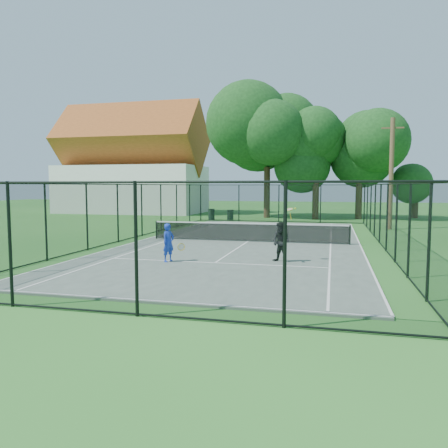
% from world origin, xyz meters
% --- Properties ---
extents(ground, '(120.00, 120.00, 0.00)m').
position_xyz_m(ground, '(0.00, 0.00, 0.00)').
color(ground, '#266021').
extents(tennis_court, '(11.00, 24.00, 0.06)m').
position_xyz_m(tennis_court, '(0.00, 0.00, 0.03)').
color(tennis_court, '#515F55').
rests_on(tennis_court, ground).
extents(tennis_net, '(10.08, 0.08, 0.95)m').
position_xyz_m(tennis_net, '(0.00, 0.00, 0.58)').
color(tennis_net, black).
rests_on(tennis_net, tennis_court).
extents(fence, '(13.10, 26.10, 3.00)m').
position_xyz_m(fence, '(0.00, 0.00, 1.50)').
color(fence, black).
rests_on(fence, ground).
extents(tree_near_left, '(8.26, 8.26, 10.78)m').
position_xyz_m(tree_near_left, '(-1.68, 17.85, 6.63)').
color(tree_near_left, '#332114').
rests_on(tree_near_left, ground).
extents(tree_near_mid, '(6.87, 6.87, 8.99)m').
position_xyz_m(tree_near_mid, '(2.72, 16.85, 5.54)').
color(tree_near_mid, '#332114').
rests_on(tree_near_mid, ground).
extents(tree_near_right, '(5.91, 5.91, 8.15)m').
position_xyz_m(tree_near_right, '(6.36, 17.97, 5.18)').
color(tree_near_right, '#332114').
rests_on(tree_near_right, ground).
extents(tree_far_right, '(3.91, 3.91, 5.17)m').
position_xyz_m(tree_far_right, '(11.36, 20.47, 3.19)').
color(tree_far_right, '#332114').
rests_on(tree_far_right, ground).
extents(building, '(15.30, 8.15, 11.87)m').
position_xyz_m(building, '(-17.00, 22.00, 4.93)').
color(building, silver).
rests_on(building, ground).
extents(trash_bin_left, '(0.58, 0.58, 0.94)m').
position_xyz_m(trash_bin_left, '(-5.84, 13.92, 0.48)').
color(trash_bin_left, black).
rests_on(trash_bin_left, ground).
extents(trash_bin_right, '(0.58, 0.58, 0.86)m').
position_xyz_m(trash_bin_right, '(-4.24, 14.14, 0.44)').
color(trash_bin_right, black).
rests_on(trash_bin_right, ground).
extents(utility_pole, '(1.40, 0.30, 7.33)m').
position_xyz_m(utility_pole, '(7.87, 9.00, 3.73)').
color(utility_pole, '#4C3823').
rests_on(utility_pole, ground).
extents(player_blue, '(0.85, 0.62, 1.43)m').
position_xyz_m(player_blue, '(-1.76, -6.55, 0.77)').
color(player_blue, '#1633BE').
rests_on(player_blue, tennis_court).
extents(player_black, '(0.96, 0.91, 2.02)m').
position_xyz_m(player_black, '(2.34, -5.63, 0.81)').
color(player_black, black).
rests_on(player_black, tennis_court).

